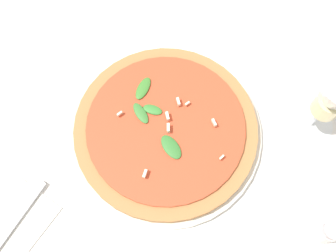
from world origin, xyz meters
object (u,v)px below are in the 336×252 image
object	(u,v)px
pizza_arugula_main	(168,129)
shaker_pepper	(326,232)
fork	(3,237)
wine_glass	(333,99)

from	to	relation	value
pizza_arugula_main	shaker_pepper	xyz separation A→B (m)	(-0.09, 0.28, 0.02)
fork	shaker_pepper	size ratio (longest dim) A/B	2.97
fork	shaker_pepper	distance (m)	0.50
shaker_pepper	pizza_arugula_main	bearing A→B (deg)	-72.71
pizza_arugula_main	wine_glass	size ratio (longest dim) A/B	2.02
shaker_pepper	wine_glass	bearing A→B (deg)	-129.91
wine_glass	shaker_pepper	size ratio (longest dim) A/B	2.45
fork	wine_glass	bearing A→B (deg)	141.78
wine_glass	shaker_pepper	distance (m)	0.20
wine_glass	shaker_pepper	xyz separation A→B (m)	(0.12, 0.14, -0.07)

